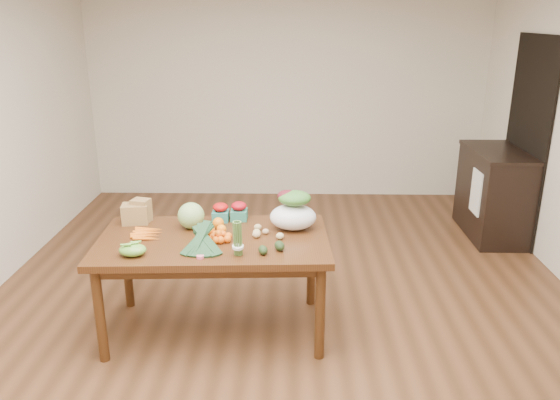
{
  "coord_description": "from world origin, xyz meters",
  "views": [
    {
      "loc": [
        0.06,
        -3.95,
        2.26
      ],
      "look_at": [
        -0.02,
        0.0,
        0.93
      ],
      "focal_mm": 35.0,
      "sensor_mm": 36.0,
      "label": 1
    }
  ],
  "objects_px": {
    "paper_bag": "(135,212)",
    "salad_bag": "(293,212)",
    "cabinet": "(493,193)",
    "cabbage": "(191,216)",
    "kale_bunch": "(201,241)",
    "dining_table": "(215,285)",
    "asparagus_bundle": "(238,238)",
    "mandarin_cluster": "(218,236)"
  },
  "relations": [
    {
      "from": "paper_bag",
      "to": "salad_bag",
      "type": "xyz_separation_m",
      "value": [
        1.21,
        -0.1,
        0.04
      ]
    },
    {
      "from": "cabinet",
      "to": "paper_bag",
      "type": "xyz_separation_m",
      "value": [
        -3.35,
        -1.67,
        0.37
      ]
    },
    {
      "from": "cabbage",
      "to": "kale_bunch",
      "type": "distance_m",
      "value": 0.46
    },
    {
      "from": "dining_table",
      "to": "asparagus_bundle",
      "type": "relative_size",
      "value": 6.59
    },
    {
      "from": "mandarin_cluster",
      "to": "kale_bunch",
      "type": "distance_m",
      "value": 0.21
    },
    {
      "from": "cabinet",
      "to": "asparagus_bundle",
      "type": "bearing_deg",
      "value": -137.96
    },
    {
      "from": "paper_bag",
      "to": "kale_bunch",
      "type": "height_order",
      "value": "paper_bag"
    },
    {
      "from": "salad_bag",
      "to": "kale_bunch",
      "type": "bearing_deg",
      "value": -144.96
    },
    {
      "from": "dining_table",
      "to": "cabinet",
      "type": "bearing_deg",
      "value": 33.28
    },
    {
      "from": "kale_bunch",
      "to": "asparagus_bundle",
      "type": "bearing_deg",
      "value": -14.58
    },
    {
      "from": "paper_bag",
      "to": "dining_table",
      "type": "bearing_deg",
      "value": -24.36
    },
    {
      "from": "cabinet",
      "to": "kale_bunch",
      "type": "xyz_separation_m",
      "value": [
        -2.76,
        -2.21,
        0.36
      ]
    },
    {
      "from": "kale_bunch",
      "to": "asparagus_bundle",
      "type": "height_order",
      "value": "asparagus_bundle"
    },
    {
      "from": "cabbage",
      "to": "paper_bag",
      "type": "bearing_deg",
      "value": 167.76
    },
    {
      "from": "cabinet",
      "to": "cabbage",
      "type": "relative_size",
      "value": 5.14
    },
    {
      "from": "cabbage",
      "to": "mandarin_cluster",
      "type": "relative_size",
      "value": 1.1
    },
    {
      "from": "mandarin_cluster",
      "to": "salad_bag",
      "type": "relative_size",
      "value": 0.52
    },
    {
      "from": "paper_bag",
      "to": "cabinet",
      "type": "bearing_deg",
      "value": 26.52
    },
    {
      "from": "dining_table",
      "to": "cabbage",
      "type": "distance_m",
      "value": 0.54
    },
    {
      "from": "mandarin_cluster",
      "to": "salad_bag",
      "type": "height_order",
      "value": "salad_bag"
    },
    {
      "from": "cabbage",
      "to": "salad_bag",
      "type": "height_order",
      "value": "salad_bag"
    },
    {
      "from": "asparagus_bundle",
      "to": "kale_bunch",
      "type": "bearing_deg",
      "value": 165.42
    },
    {
      "from": "kale_bunch",
      "to": "salad_bag",
      "type": "bearing_deg",
      "value": 32.49
    },
    {
      "from": "dining_table",
      "to": "cabinet",
      "type": "xyz_separation_m",
      "value": [
        2.71,
        1.96,
        0.1
      ]
    },
    {
      "from": "cabinet",
      "to": "salad_bag",
      "type": "height_order",
      "value": "salad_bag"
    },
    {
      "from": "mandarin_cluster",
      "to": "paper_bag",
      "type": "bearing_deg",
      "value": 152.98
    },
    {
      "from": "cabbage",
      "to": "kale_bunch",
      "type": "height_order",
      "value": "cabbage"
    },
    {
      "from": "dining_table",
      "to": "salad_bag",
      "type": "bearing_deg",
      "value": 15.3
    },
    {
      "from": "dining_table",
      "to": "asparagus_bundle",
      "type": "height_order",
      "value": "asparagus_bundle"
    },
    {
      "from": "asparagus_bundle",
      "to": "mandarin_cluster",
      "type": "bearing_deg",
      "value": 121.24
    },
    {
      "from": "cabbage",
      "to": "kale_bunch",
      "type": "relative_size",
      "value": 0.5
    },
    {
      "from": "cabinet",
      "to": "salad_bag",
      "type": "xyz_separation_m",
      "value": [
        -2.14,
        -1.77,
        0.41
      ]
    },
    {
      "from": "cabinet",
      "to": "cabbage",
      "type": "height_order",
      "value": "cabbage"
    },
    {
      "from": "paper_bag",
      "to": "mandarin_cluster",
      "type": "relative_size",
      "value": 1.44
    },
    {
      "from": "cabbage",
      "to": "salad_bag",
      "type": "bearing_deg",
      "value": -0.47
    },
    {
      "from": "salad_bag",
      "to": "cabinet",
      "type": "bearing_deg",
      "value": 39.66
    },
    {
      "from": "dining_table",
      "to": "salad_bag",
      "type": "height_order",
      "value": "salad_bag"
    },
    {
      "from": "dining_table",
      "to": "cabbage",
      "type": "relative_size",
      "value": 8.31
    },
    {
      "from": "paper_bag",
      "to": "salad_bag",
      "type": "distance_m",
      "value": 1.21
    },
    {
      "from": "dining_table",
      "to": "kale_bunch",
      "type": "distance_m",
      "value": 0.52
    },
    {
      "from": "mandarin_cluster",
      "to": "asparagus_bundle",
      "type": "bearing_deg",
      "value": -56.21
    },
    {
      "from": "dining_table",
      "to": "paper_bag",
      "type": "xyz_separation_m",
      "value": [
        -0.64,
        0.29,
        0.47
      ]
    }
  ]
}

